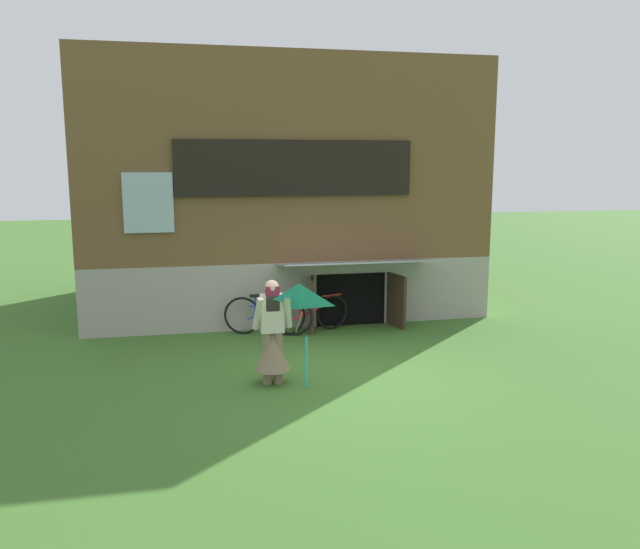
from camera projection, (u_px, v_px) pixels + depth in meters
ground_plane at (330, 376)px, 9.89m from camera, size 60.00×60.00×0.00m
log_house at (275, 188)px, 14.92m from camera, size 8.21×6.49×5.33m
person at (272, 341)px, 9.43m from camera, size 0.61×0.52×1.56m
kite at (299, 309)px, 8.91m from camera, size 0.86×0.87×1.49m
bicycle_red at (311, 314)px, 12.37m from camera, size 1.57×0.50×0.74m
bicycle_blue at (268, 315)px, 12.18m from camera, size 1.64×0.58×0.78m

